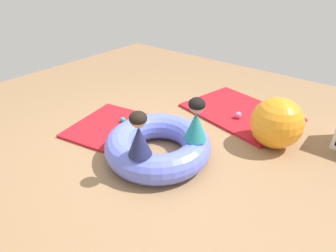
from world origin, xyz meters
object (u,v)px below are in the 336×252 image
at_px(child_in_navy, 139,134).
at_px(play_ball_teal, 123,120).
at_px(inflatable_cushion, 158,145).
at_px(play_ball_orange, 141,128).
at_px(child_in_teal, 196,120).
at_px(play_ball_blue, 115,141).
at_px(play_ball_pink, 238,115).
at_px(exercise_ball_large, 277,123).

xyz_separation_m(child_in_navy, play_ball_teal, (-1.06, 0.73, -0.51)).
relative_size(child_in_navy, play_ball_teal, 6.36).
xyz_separation_m(inflatable_cushion, play_ball_orange, (-0.56, 0.29, -0.10)).
bearing_deg(child_in_teal, play_ball_blue, 20.31).
relative_size(inflatable_cushion, play_ball_blue, 15.12).
distance_m(play_ball_orange, play_ball_teal, 0.38).
xyz_separation_m(child_in_navy, play_ball_pink, (0.22, 1.92, -0.50)).
relative_size(child_in_navy, exercise_ball_large, 0.76).
height_order(play_ball_teal, exercise_ball_large, exercise_ball_large).
xyz_separation_m(play_ball_blue, play_ball_teal, (-0.35, 0.47, -0.00)).
bearing_deg(inflatable_cushion, play_ball_blue, -163.11).
bearing_deg(play_ball_pink, play_ball_orange, -127.08).
distance_m(play_ball_orange, exercise_ball_large, 1.82).
distance_m(play_ball_blue, play_ball_teal, 0.59).
xyz_separation_m(child_in_navy, exercise_ball_large, (0.89, 1.60, -0.26)).
height_order(inflatable_cushion, play_ball_blue, inflatable_cushion).
relative_size(inflatable_cushion, exercise_ball_large, 1.95).
relative_size(play_ball_pink, play_ball_teal, 1.32).
bearing_deg(play_ball_orange, play_ball_pink, 52.92).
bearing_deg(child_in_navy, play_ball_blue, 91.33).
bearing_deg(child_in_teal, play_ball_orange, -5.51).
distance_m(play_ball_teal, exercise_ball_large, 2.15).
bearing_deg(play_ball_pink, play_ball_teal, -137.25).
relative_size(play_ball_blue, play_ball_teal, 1.08).
bearing_deg(play_ball_orange, child_in_navy, -46.60).
distance_m(play_ball_pink, exercise_ball_large, 0.78).
height_order(child_in_teal, play_ball_blue, child_in_teal).
relative_size(child_in_navy, play_ball_pink, 4.82).
relative_size(play_ball_teal, exercise_ball_large, 0.12).
bearing_deg(inflatable_cushion, child_in_navy, -73.90).
height_order(play_ball_orange, play_ball_pink, play_ball_pink).
height_order(inflatable_cushion, play_ball_teal, inflatable_cushion).
relative_size(child_in_navy, play_ball_blue, 5.91).
bearing_deg(play_ball_blue, inflatable_cushion, 16.89).
relative_size(play_ball_blue, play_ball_pink, 0.82).
xyz_separation_m(play_ball_orange, exercise_ball_large, (1.57, 0.88, 0.26)).
xyz_separation_m(child_in_teal, play_ball_teal, (-1.35, 0.11, -0.52)).
distance_m(child_in_teal, play_ball_blue, 1.19).
height_order(inflatable_cushion, child_in_navy, child_in_navy).
xyz_separation_m(play_ball_pink, exercise_ball_large, (0.67, -0.32, 0.24)).
height_order(inflatable_cushion, play_ball_orange, inflatable_cushion).
xyz_separation_m(child_in_navy, play_ball_blue, (-0.71, 0.26, -0.51)).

